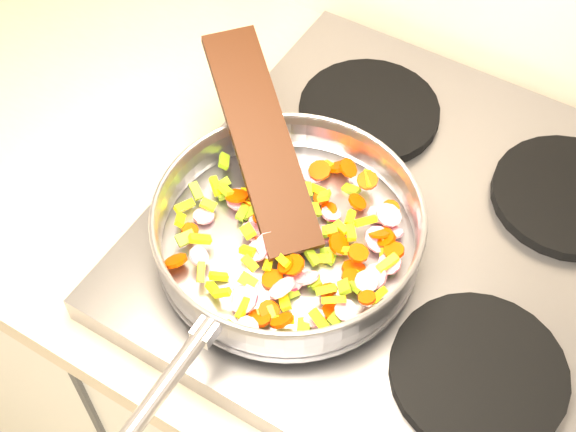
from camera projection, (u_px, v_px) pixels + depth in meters
The scene contains 8 objects.
cooktop at pixel (414, 240), 0.99m from camera, with size 0.60×0.60×0.04m, color #939399.
grate_fl at pixel (257, 258), 0.94m from camera, with size 0.19×0.19×0.02m, color black.
grate_fr at pixel (478, 373), 0.85m from camera, with size 0.19×0.19×0.02m, color black.
grate_bl at pixel (369, 111), 1.08m from camera, with size 0.19×0.19×0.02m, color black.
grate_br at pixel (569, 196), 0.99m from camera, with size 0.19×0.19×0.02m, color black.
saute_pan at pixel (287, 229), 0.91m from camera, with size 0.36×0.52×0.06m.
vegetable_heap at pixel (299, 238), 0.92m from camera, with size 0.28×0.29×0.05m.
wooden_spatula at pixel (261, 138), 0.94m from camera, with size 0.29×0.07×0.01m, color black.
Camera 1 is at (-0.54, 1.10, 1.73)m, focal length 50.00 mm.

